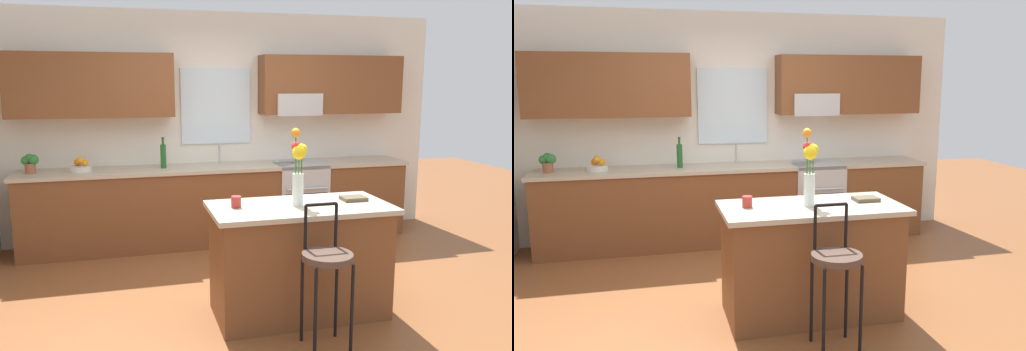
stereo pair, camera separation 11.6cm
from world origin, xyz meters
The scene contains 13 objects.
ground_plane centered at (0.00, 0.00, 0.00)m, with size 14.00×14.00×0.00m, color brown.
back_wall_assembly centered at (0.02, 1.98, 1.51)m, with size 5.60×0.50×2.70m.
counter_run centered at (0.00, 1.70, 0.47)m, with size 4.56×0.64×0.92m.
sink_faucet centered at (0.01, 1.84, 1.06)m, with size 0.02×0.13×0.23m.
oven_range centered at (0.95, 1.68, 0.46)m, with size 0.60×0.64×0.92m.
kitchen_island centered at (0.24, -0.38, 0.46)m, with size 1.45×0.72×0.92m.
bar_stool_near centered at (0.24, -0.96, 0.64)m, with size 0.36×0.36×1.04m.
flower_vase centered at (0.21, -0.40, 1.24)m, with size 0.13×0.15×0.62m.
mug_ceramic centered at (-0.27, -0.33, 0.97)m, with size 0.08×0.08×0.09m, color #A52D28.
cookbook centered at (0.72, -0.34, 0.94)m, with size 0.20×0.15×0.03m, color brown.
fruit_bowl_oranges centered at (-1.57, 1.70, 0.97)m, with size 0.24×0.24×0.16m.
bottle_olive_oil centered at (-0.67, 1.70, 1.06)m, with size 0.06×0.06×0.35m.
potted_plant_small centered at (-2.07, 1.70, 1.04)m, with size 0.18×0.12×0.22m.
Camera 1 is at (-1.12, -4.15, 1.89)m, focal length 36.06 mm.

